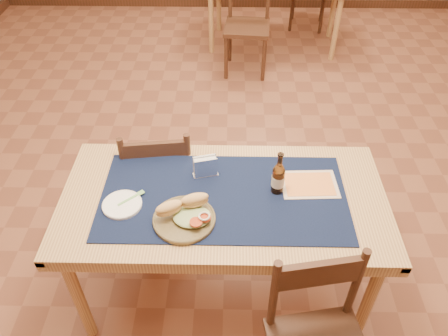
{
  "coord_description": "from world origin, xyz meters",
  "views": [
    {
      "loc": [
        0.03,
        -2.29,
        2.28
      ],
      "look_at": [
        0.0,
        -0.7,
        0.85
      ],
      "focal_mm": 35.0,
      "sensor_mm": 36.0,
      "label": 1
    }
  ],
  "objects_px": {
    "sandwich_plate": "(186,215)",
    "beer_bottle": "(278,178)",
    "main_table": "(224,208)",
    "napkin_holder": "(205,167)",
    "chair_main_far": "(161,177)"
  },
  "relations": [
    {
      "from": "main_table",
      "to": "napkin_holder",
      "type": "relative_size",
      "value": 11.86
    },
    {
      "from": "napkin_holder",
      "to": "main_table",
      "type": "bearing_deg",
      "value": -57.89
    },
    {
      "from": "sandwich_plate",
      "to": "beer_bottle",
      "type": "xyz_separation_m",
      "value": [
        0.43,
        0.2,
        0.06
      ]
    },
    {
      "from": "chair_main_far",
      "to": "beer_bottle",
      "type": "relative_size",
      "value": 3.72
    },
    {
      "from": "main_table",
      "to": "napkin_holder",
      "type": "height_order",
      "value": "napkin_holder"
    },
    {
      "from": "chair_main_far",
      "to": "beer_bottle",
      "type": "xyz_separation_m",
      "value": [
        0.66,
        -0.4,
        0.39
      ]
    },
    {
      "from": "main_table",
      "to": "napkin_holder",
      "type": "xyz_separation_m",
      "value": [
        -0.1,
        0.15,
        0.14
      ]
    },
    {
      "from": "chair_main_far",
      "to": "beer_bottle",
      "type": "bearing_deg",
      "value": -31.4
    },
    {
      "from": "beer_bottle",
      "to": "napkin_holder",
      "type": "height_order",
      "value": "beer_bottle"
    },
    {
      "from": "chair_main_far",
      "to": "napkin_holder",
      "type": "distance_m",
      "value": 0.54
    },
    {
      "from": "napkin_holder",
      "to": "beer_bottle",
      "type": "bearing_deg",
      "value": -17.04
    },
    {
      "from": "chair_main_far",
      "to": "beer_bottle",
      "type": "height_order",
      "value": "beer_bottle"
    },
    {
      "from": "main_table",
      "to": "beer_bottle",
      "type": "xyz_separation_m",
      "value": [
        0.26,
        0.04,
        0.18
      ]
    },
    {
      "from": "sandwich_plate",
      "to": "chair_main_far",
      "type": "bearing_deg",
      "value": 110.33
    },
    {
      "from": "beer_bottle",
      "to": "main_table",
      "type": "bearing_deg",
      "value": -170.78
    }
  ]
}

